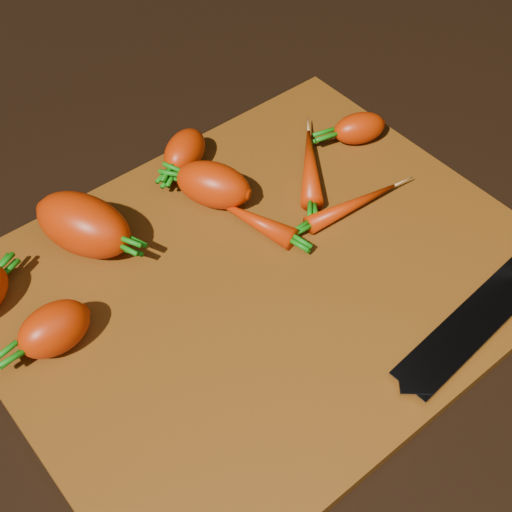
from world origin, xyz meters
TOP-DOWN VIEW (x-y plane):
  - ground at (0.00, 0.00)m, footprint 2.00×2.00m
  - cutting_board at (0.00, 0.00)m, footprint 0.50×0.40m
  - carrot_1 at (-0.19, 0.05)m, footprint 0.07×0.05m
  - carrot_2 at (-0.11, 0.14)m, footprint 0.09×0.12m
  - carrot_3 at (0.02, 0.11)m, footprint 0.08×0.09m
  - carrot_4 at (0.03, 0.17)m, footprint 0.07×0.06m
  - carrot_5 at (0.21, 0.08)m, footprint 0.07×0.05m
  - carrot_6 at (0.13, 0.07)m, footprint 0.09×0.10m
  - carrot_7 at (0.12, 0.01)m, footprint 0.11×0.03m
  - carrot_8 at (0.03, 0.05)m, footprint 0.05×0.09m
  - knife at (0.14, -0.16)m, footprint 0.35×0.06m

SIDE VIEW (x-z plane):
  - ground at x=0.00m, z-range -0.01..0.00m
  - cutting_board at x=0.00m, z-range 0.00..0.01m
  - knife at x=0.14m, z-range 0.01..0.03m
  - carrot_7 at x=0.12m, z-range 0.01..0.03m
  - carrot_8 at x=0.03m, z-range 0.01..0.04m
  - carrot_6 at x=0.13m, z-range 0.01..0.04m
  - carrot_5 at x=0.21m, z-range 0.01..0.05m
  - carrot_4 at x=0.03m, z-range 0.01..0.05m
  - carrot_1 at x=-0.19m, z-range 0.01..0.06m
  - carrot_3 at x=0.02m, z-range 0.01..0.06m
  - carrot_2 at x=-0.11m, z-range 0.01..0.07m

